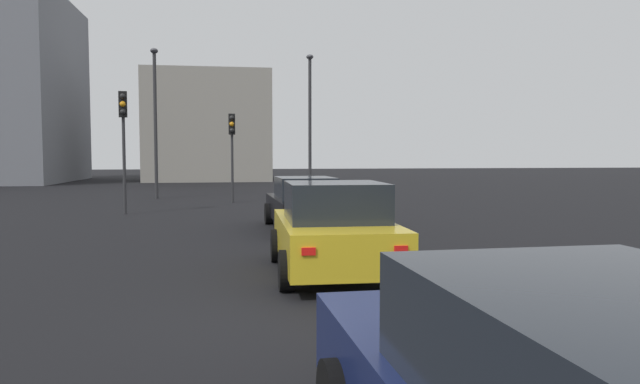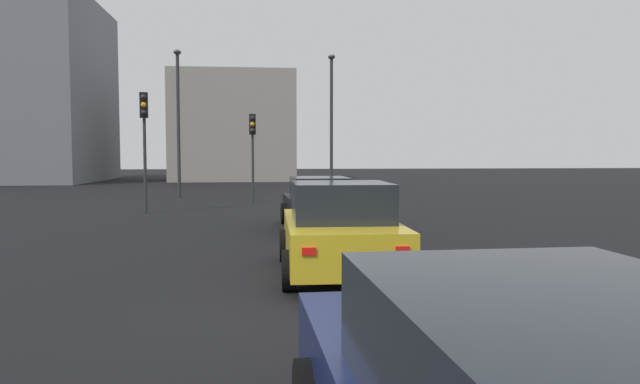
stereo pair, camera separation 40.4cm
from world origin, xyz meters
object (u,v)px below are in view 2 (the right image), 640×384
(street_lamp_kerbside, at_px, (331,113))
(traffic_light_near_left, at_px, (253,139))
(car_black_left_lead, at_px, (319,204))
(traffic_light_near_right, at_px, (144,127))
(car_yellow_left_second, at_px, (340,230))
(street_lamp_far, at_px, (178,111))

(street_lamp_kerbside, bearing_deg, traffic_light_near_left, 135.57)
(car_black_left_lead, xyz_separation_m, traffic_light_near_right, (5.10, 5.74, 2.38))
(car_yellow_left_second, distance_m, street_lamp_far, 19.77)
(traffic_light_near_right, relative_size, street_lamp_kerbside, 0.60)
(car_yellow_left_second, distance_m, traffic_light_near_left, 15.94)
(car_black_left_lead, height_order, traffic_light_near_right, traffic_light_near_right)
(traffic_light_near_left, relative_size, traffic_light_near_right, 0.90)
(car_black_left_lead, height_order, traffic_light_near_left, traffic_light_near_left)
(traffic_light_near_right, height_order, street_lamp_kerbside, street_lamp_kerbside)
(car_yellow_left_second, height_order, traffic_light_near_right, traffic_light_near_right)
(traffic_light_near_left, xyz_separation_m, street_lamp_far, (3.02, 3.59, 1.42))
(car_black_left_lead, bearing_deg, street_lamp_far, 21.98)
(street_lamp_kerbside, height_order, street_lamp_far, street_lamp_kerbside)
(car_black_left_lead, height_order, car_yellow_left_second, car_yellow_left_second)
(car_black_left_lead, xyz_separation_m, street_lamp_kerbside, (13.60, -2.03, 3.54))
(street_lamp_kerbside, bearing_deg, car_yellow_left_second, 173.40)
(street_lamp_kerbside, xyz_separation_m, street_lamp_far, (-1.05, 7.58, -0.04))
(car_yellow_left_second, height_order, street_lamp_kerbside, street_lamp_kerbside)
(traffic_light_near_right, bearing_deg, car_yellow_left_second, 19.24)
(car_black_left_lead, bearing_deg, traffic_light_near_left, 9.75)
(traffic_light_near_right, xyz_separation_m, street_lamp_far, (7.45, -0.19, 1.12))
(car_yellow_left_second, height_order, street_lamp_far, street_lamp_far)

